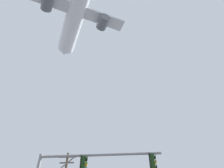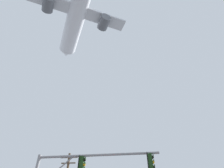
# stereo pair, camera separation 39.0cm
# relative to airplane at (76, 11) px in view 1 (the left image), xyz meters

# --- Properties ---
(airplane) EXTENTS (22.43, 29.04, 8.35)m
(airplane) POSITION_rel_airplane_xyz_m (0.00, 0.00, 0.00)
(airplane) COLOR white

